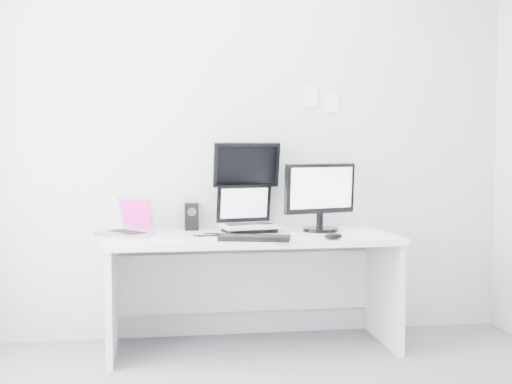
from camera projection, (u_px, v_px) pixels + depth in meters
back_wall at (245, 136)px, 4.51m from camera, size 3.60×0.00×3.60m
desk at (252, 292)px, 4.23m from camera, size 1.80×0.70×0.73m
macbook at (124, 215)px, 4.16m from camera, size 0.40×0.41×0.25m
speaker at (192, 217)px, 4.44m from camera, size 0.10×0.10×0.18m
dell_laptop at (250, 208)px, 4.32m from camera, size 0.42×0.36×0.31m
rear_monitor at (246, 185)px, 4.45m from camera, size 0.45×0.18×0.60m
samsung_monitor at (321, 196)px, 4.36m from camera, size 0.55×0.36×0.46m
keyboard at (254, 238)px, 3.95m from camera, size 0.44×0.25×0.03m
mouse at (333, 236)px, 3.99m from camera, size 0.13×0.10×0.04m
wall_note_0 at (311, 97)px, 4.55m from camera, size 0.10×0.00×0.14m
wall_note_1 at (332, 103)px, 4.57m from camera, size 0.09×0.00×0.13m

